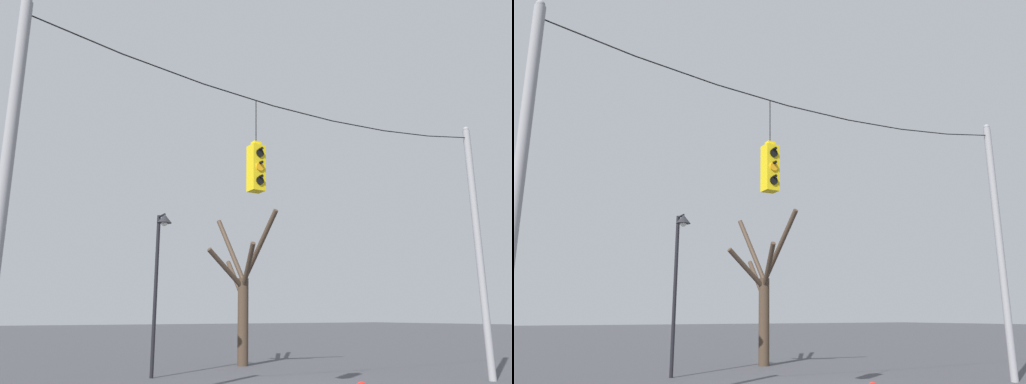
# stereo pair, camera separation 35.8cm
# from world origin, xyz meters

# --- Properties ---
(utility_pole_left) EXTENTS (0.23, 0.23, 8.10)m
(utility_pole_left) POSITION_xyz_m (-6.82, -0.19, 4.04)
(utility_pole_left) COLOR gray
(utility_pole_left) RESTS_ON ground_plane
(utility_pole_right) EXTENTS (0.23, 0.23, 8.10)m
(utility_pole_right) POSITION_xyz_m (6.82, -0.19, 4.04)
(utility_pole_right) COLOR gray
(utility_pole_right) RESTS_ON ground_plane
(span_wire) EXTENTS (13.65, 0.03, 0.66)m
(span_wire) POSITION_xyz_m (-0.00, -0.19, 7.30)
(span_wire) COLOR black
(traffic_light_over_intersection) EXTENTS (0.34, 0.58, 2.33)m
(traffic_light_over_intersection) POSITION_xyz_m (-1.48, -0.19, 5.37)
(traffic_light_over_intersection) COLOR yellow
(street_lamp) EXTENTS (0.48, 0.83, 5.19)m
(street_lamp) POSITION_xyz_m (-1.66, 5.56, 3.83)
(street_lamp) COLOR black
(street_lamp) RESTS_ON ground_plane
(bare_tree) EXTENTS (2.42, 4.52, 5.99)m
(bare_tree) POSITION_xyz_m (2.67, 7.71, 2.76)
(bare_tree) COLOR #423326
(bare_tree) RESTS_ON ground_plane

